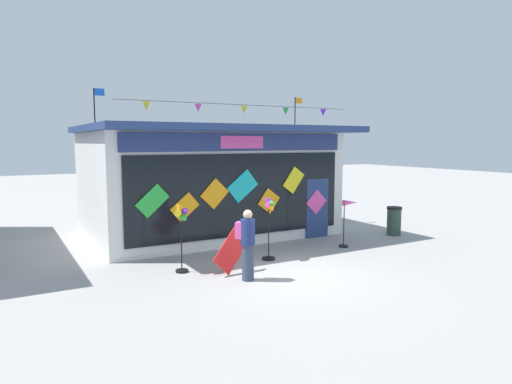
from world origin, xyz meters
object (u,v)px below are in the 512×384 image
at_px(wind_spinner_left, 269,221).
at_px(wind_spinner_center_left, 348,213).
at_px(wind_spinner_far_left, 182,224).
at_px(display_kite_on_ground, 232,251).
at_px(kite_shop_building, 208,180).
at_px(person_near_camera, 247,243).
at_px(trash_bin, 394,221).

height_order(wind_spinner_left, wind_spinner_center_left, wind_spinner_left).
height_order(wind_spinner_far_left, wind_spinner_left, wind_spinner_left).
bearing_deg(display_kite_on_ground, wind_spinner_left, 22.93).
bearing_deg(wind_spinner_left, display_kite_on_ground, -157.07).
bearing_deg(wind_spinner_center_left, kite_shop_building, 124.62).
bearing_deg(wind_spinner_far_left, kite_shop_building, 58.74).
relative_size(wind_spinner_left, wind_spinner_center_left, 1.19).
distance_m(kite_shop_building, person_near_camera, 5.95).
height_order(person_near_camera, display_kite_on_ground, person_near_camera).
xyz_separation_m(wind_spinner_far_left, person_near_camera, (1.10, -1.36, -0.34)).
bearing_deg(kite_shop_building, trash_bin, -33.64).
relative_size(wind_spinner_far_left, display_kite_on_ground, 1.64).
xyz_separation_m(wind_spinner_left, wind_spinner_center_left, (2.97, 0.17, -0.04)).
bearing_deg(wind_spinner_far_left, display_kite_on_ground, -32.46).
height_order(wind_spinner_left, trash_bin, wind_spinner_left).
height_order(kite_shop_building, trash_bin, kite_shop_building).
bearing_deg(person_near_camera, wind_spinner_center_left, -26.55).
bearing_deg(wind_spinner_center_left, trash_bin, 11.91).
distance_m(trash_bin, display_kite_on_ground, 7.14).
bearing_deg(person_near_camera, kite_shop_building, 29.70).
bearing_deg(wind_spinner_far_left, wind_spinner_left, -0.98).
bearing_deg(wind_spinner_center_left, person_near_camera, -161.18).
distance_m(kite_shop_building, wind_spinner_left, 4.42).
relative_size(wind_spinner_far_left, person_near_camera, 1.03).
distance_m(wind_spinner_left, person_near_camera, 1.94).
bearing_deg(display_kite_on_ground, wind_spinner_center_left, 10.15).
bearing_deg(display_kite_on_ground, person_near_camera, -85.41).
bearing_deg(trash_bin, wind_spinner_center_left, -168.09).
distance_m(wind_spinner_far_left, wind_spinner_center_left, 5.49).
xyz_separation_m(wind_spinner_far_left, wind_spinner_left, (2.51, -0.04, -0.14)).
distance_m(wind_spinner_center_left, person_near_camera, 4.64).
xyz_separation_m(wind_spinner_center_left, trash_bin, (2.57, 0.54, -0.54)).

